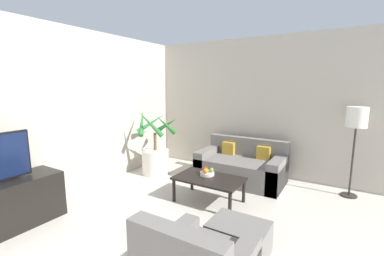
{
  "coord_description": "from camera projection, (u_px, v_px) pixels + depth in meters",
  "views": [
    {
      "loc": [
        0.4,
        1.13,
        1.77
      ],
      "look_at": [
        -2.04,
        5.11,
        1.0
      ],
      "focal_mm": 24.0,
      "sensor_mm": 36.0,
      "label": 1
    }
  ],
  "objects": [
    {
      "name": "wall_back",
      "position": [
        322.0,
        110.0,
        4.51
      ],
      "size": [
        8.43,
        0.06,
        2.7
      ],
      "color": "#BCB2A3",
      "rests_on": "ground_plane"
    },
    {
      "name": "wall_left",
      "position": [
        34.0,
        115.0,
        3.68
      ],
      "size": [
        0.06,
        7.73,
        2.7
      ],
      "color": "#BCB2A3",
      "rests_on": "ground_plane"
    },
    {
      "name": "potted_palm",
      "position": [
        156.0,
        155.0,
        5.18
      ],
      "size": [
        0.88,
        0.86,
        1.34
      ],
      "color": "beige",
      "rests_on": "ground_plane"
    },
    {
      "name": "sofa_loveseat",
      "position": [
        241.0,
        167.0,
        4.8
      ],
      "size": [
        1.55,
        0.87,
        0.77
      ],
      "color": "slate",
      "rests_on": "ground_plane"
    },
    {
      "name": "floor_lamp",
      "position": [
        356.0,
        122.0,
        3.97
      ],
      "size": [
        0.3,
        0.3,
        1.45
      ],
      "color": "#2D2823",
      "rests_on": "ground_plane"
    },
    {
      "name": "coffee_table",
      "position": [
        209.0,
        180.0,
        3.91
      ],
      "size": [
        1.02,
        0.62,
        0.39
      ],
      "color": "black",
      "rests_on": "ground_plane"
    },
    {
      "name": "fruit_bowl",
      "position": [
        207.0,
        174.0,
        4.01
      ],
      "size": [
        0.23,
        0.23,
        0.05
      ],
      "color": "beige",
      "rests_on": "coffee_table"
    },
    {
      "name": "apple_red",
      "position": [
        205.0,
        169.0,
        4.03
      ],
      "size": [
        0.08,
        0.08,
        0.08
      ],
      "color": "red",
      "rests_on": "fruit_bowl"
    },
    {
      "name": "apple_green",
      "position": [
        211.0,
        170.0,
        4.01
      ],
      "size": [
        0.07,
        0.07,
        0.07
      ],
      "color": "olive",
      "rests_on": "fruit_bowl"
    },
    {
      "name": "orange_fruit",
      "position": [
        206.0,
        171.0,
        3.95
      ],
      "size": [
        0.08,
        0.08,
        0.08
      ],
      "color": "orange",
      "rests_on": "fruit_bowl"
    },
    {
      "name": "ottoman",
      "position": [
        238.0,
        239.0,
        2.71
      ],
      "size": [
        0.61,
        0.47,
        0.35
      ],
      "color": "slate",
      "rests_on": "ground_plane"
    }
  ]
}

